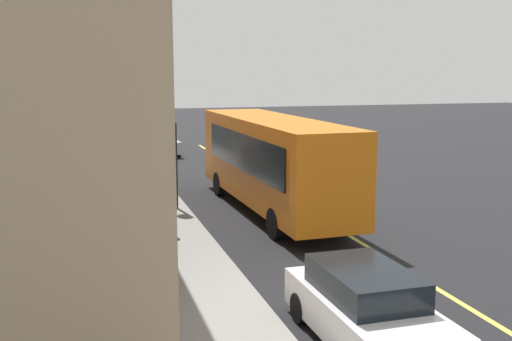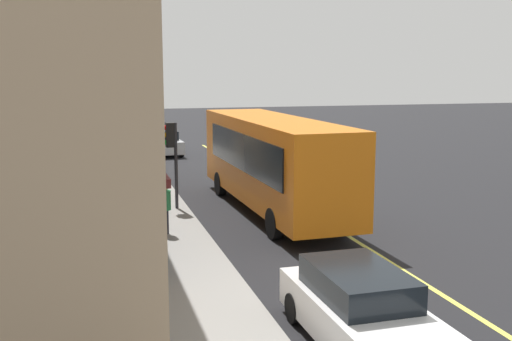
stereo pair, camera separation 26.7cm
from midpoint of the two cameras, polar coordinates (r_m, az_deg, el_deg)
ground at (r=25.70m, az=2.11°, el=-2.31°), size 120.00×120.00×0.00m
sidewalk at (r=24.52m, az=-10.33°, el=-2.85°), size 80.00×2.45×0.15m
lane_centre_stripe at (r=25.70m, az=2.11°, el=-2.30°), size 36.00×0.16×0.01m
bus at (r=22.29m, az=1.19°, el=1.07°), size 11.19×2.82×3.50m
traffic_light at (r=22.31m, az=-8.36°, el=2.40°), size 0.30×0.52×3.20m
car_silver at (r=38.37m, az=-9.20°, el=2.61°), size 4.37×2.01×1.52m
car_white at (r=11.94m, az=9.77°, el=-12.78°), size 4.32×1.89×1.52m
pedestrian_waiting at (r=28.43m, az=-10.81°, el=0.97°), size 0.34×0.34×1.63m
pedestrian_at_corner at (r=19.03m, az=-8.84°, el=-3.17°), size 0.34×0.34×1.61m
pedestrian_by_curb at (r=24.44m, az=-10.82°, el=-0.28°), size 0.34×0.34×1.70m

